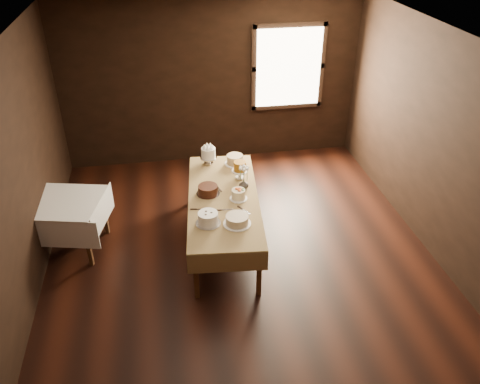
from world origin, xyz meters
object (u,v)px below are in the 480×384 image
side_table (66,207)px  cake_server_d (244,186)px  flower_vase (244,184)px  cake_flowers (238,195)px  cake_server_b (247,212)px  cake_swirl (208,219)px  cake_cream (237,220)px  cake_caramel (240,171)px  cake_speckled (235,160)px  cake_server_c (217,186)px  display_table (223,200)px  cake_chocolate (208,190)px  cake_server_e (203,210)px  cake_server_a (228,210)px  cake_meringue (209,156)px

side_table → cake_server_d: bearing=0.2°
cake_server_d → flower_vase: 0.09m
cake_flowers → cake_server_b: 0.32m
cake_swirl → cake_cream: 0.35m
cake_caramel → cake_cream: size_ratio=0.71×
cake_speckled → cake_server_c: size_ratio=1.27×
cake_speckled → cake_swirl: size_ratio=0.90×
cake_swirl → cake_server_c: (0.21, 0.85, -0.07)m
display_table → cake_chocolate: cake_chocolate is taller
cake_chocolate → flower_vase: (0.49, 0.05, 0.01)m
cake_server_e → flower_vase: (0.59, 0.41, 0.06)m
cake_cream → cake_server_d: size_ratio=1.55×
cake_server_c → flower_vase: (0.35, -0.12, 0.06)m
cake_server_a → cake_server_c: 0.59m
cake_server_d → side_table: bearing=136.4°
cake_speckled → cake_server_b: bearing=-92.6°
cake_caramel → flower_vase: (0.00, -0.30, -0.05)m
display_table → cake_server_a: bearing=-87.7°
cake_speckled → cake_caramel: 0.41m
cake_meringue → cake_chocolate: size_ratio=0.80×
cake_caramel → cake_server_e: bearing=-129.5°
cake_swirl → cake_cream: size_ratio=0.91×
cake_server_c → flower_vase: flower_vase is taller
cake_meringue → cake_server_c: (0.03, -0.66, -0.12)m
cake_swirl → cake_server_a: bearing=43.2°
side_table → cake_server_d: size_ratio=4.37×
cake_swirl → display_table: bearing=65.0°
cake_speckled → cake_server_a: 1.21m
cake_cream → flower_vase: flower_vase is taller
cake_meringue → cake_swirl: (-0.18, -1.51, -0.05)m
cake_cream → cake_server_b: size_ratio=1.55×
cake_cream → cake_server_c: cake_cream is taller
side_table → flower_vase: (2.32, -0.05, 0.13)m
cake_server_a → flower_vase: size_ratio=1.78×
cake_flowers → cake_cream: cake_flowers is taller
cake_cream → cake_server_a: size_ratio=1.55×
cake_cream → cake_flowers: bearing=78.7°
cake_chocolate → cake_server_a: size_ratio=1.49×
cake_chocolate → flower_vase: size_ratio=2.65×
cake_swirl → cake_server_b: 0.53m
cake_caramel → cake_swirl: cake_caramel is taller
display_table → cake_meringue: 0.96m
cake_server_b → cake_swirl: bearing=-104.0°
cake_caramel → cake_swirl: size_ratio=0.78×
cake_speckled → cake_server_d: bearing=-88.2°
cake_cream → cake_server_e: (-0.37, 0.38, -0.05)m
display_table → cake_swirl: cake_swirl is taller
cake_cream → cake_server_c: size_ratio=1.55×
cake_swirl → cake_server_d: bearing=53.4°
cake_meringue → cake_server_b: (0.32, -1.34, -0.12)m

